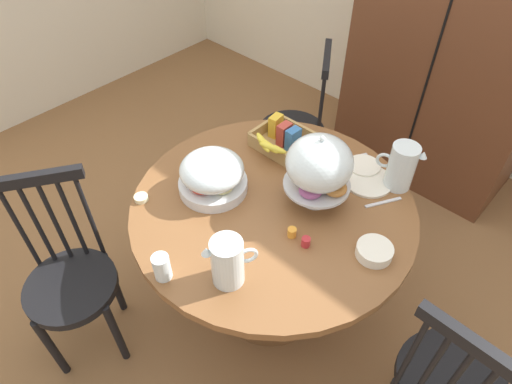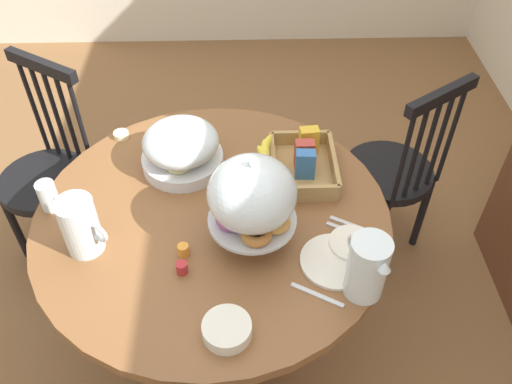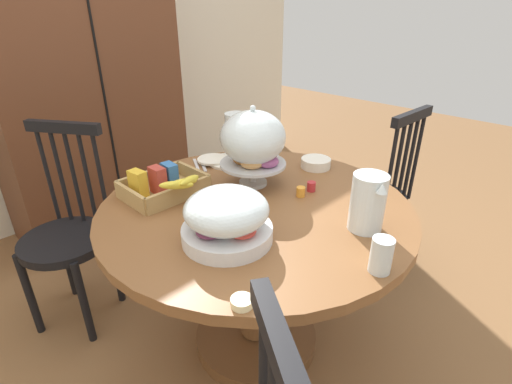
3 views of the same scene
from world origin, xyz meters
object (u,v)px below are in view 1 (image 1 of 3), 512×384
(cereal_basket, at_px, (284,141))
(butter_dish, at_px, (141,198))
(wooden_armoire, at_px, (460,31))
(cereal_bowl, at_px, (374,251))
(drinking_glass, at_px, (162,267))
(dining_table, at_px, (272,235))
(windsor_chair_near_window, at_px, (71,282))
(china_plate_small, at_px, (364,165))
(china_plate_large, at_px, (368,181))
(milk_pitcher, at_px, (228,263))
(windsor_chair_facing_door, at_px, (296,131))
(pastry_stand_with_dome, at_px, (319,166))
(fruit_platter_covered, at_px, (212,175))
(orange_juice_pitcher, at_px, (401,168))

(cereal_basket, distance_m, butter_dish, 0.72)
(wooden_armoire, xyz_separation_m, cereal_basket, (-0.24, -1.24, -0.20))
(cereal_basket, xyz_separation_m, butter_dish, (-0.22, -0.69, -0.03))
(cereal_bowl, distance_m, drinking_glass, 0.79)
(dining_table, distance_m, cereal_bowl, 0.52)
(windsor_chair_near_window, relative_size, china_plate_small, 6.50)
(cereal_bowl, bearing_deg, china_plate_large, 125.85)
(cereal_bowl, bearing_deg, drinking_glass, -129.96)
(wooden_armoire, height_order, milk_pitcher, wooden_armoire)
(dining_table, bearing_deg, cereal_basket, 123.77)
(windsor_chair_facing_door, bearing_deg, pastry_stand_with_dome, -46.46)
(milk_pitcher, height_order, butter_dish, milk_pitcher)
(fruit_platter_covered, distance_m, cereal_basket, 0.43)
(china_plate_large, bearing_deg, cereal_basket, -170.07)
(cereal_basket, bearing_deg, milk_pitcher, -64.14)
(dining_table, bearing_deg, pastry_stand_with_dome, 48.49)
(cereal_basket, bearing_deg, cereal_bowl, -21.08)
(windsor_chair_facing_door, relative_size, cereal_bowl, 6.96)
(dining_table, bearing_deg, windsor_chair_near_window, -124.07)
(orange_juice_pitcher, relative_size, cereal_basket, 0.68)
(orange_juice_pitcher, height_order, butter_dish, orange_juice_pitcher)
(fruit_platter_covered, bearing_deg, cereal_bowl, 13.39)
(china_plate_small, xyz_separation_m, cereal_bowl, (0.31, -0.40, 0.01))
(cereal_basket, relative_size, drinking_glass, 2.87)
(cereal_bowl, bearing_deg, pastry_stand_with_dome, 167.02)
(fruit_platter_covered, bearing_deg, wooden_armoire, 80.42)
(milk_pitcher, bearing_deg, drinking_glass, -139.52)
(china_plate_large, bearing_deg, windsor_chair_near_window, -122.53)
(wooden_armoire, bearing_deg, butter_dish, -103.42)
(orange_juice_pitcher, bearing_deg, cereal_basket, -164.99)
(pastry_stand_with_dome, xyz_separation_m, drinking_glass, (-0.17, -0.69, -0.14))
(pastry_stand_with_dome, distance_m, cereal_bowl, 0.39)
(drinking_glass, height_order, butter_dish, drinking_glass)
(windsor_chair_facing_door, height_order, fruit_platter_covered, windsor_chair_facing_door)
(china_plate_large, bearing_deg, dining_table, -119.41)
(orange_juice_pitcher, relative_size, drinking_glass, 1.94)
(pastry_stand_with_dome, xyz_separation_m, milk_pitcher, (0.02, -0.53, -0.10))
(pastry_stand_with_dome, distance_m, fruit_platter_covered, 0.46)
(pastry_stand_with_dome, distance_m, china_plate_small, 0.37)
(wooden_armoire, bearing_deg, windsor_chair_facing_door, -123.27)
(dining_table, distance_m, windsor_chair_facing_door, 0.91)
(china_plate_large, distance_m, drinking_glass, 0.98)
(milk_pitcher, relative_size, china_plate_large, 0.92)
(windsor_chair_facing_door, distance_m, pastry_stand_with_dome, 1.00)
(windsor_chair_facing_door, distance_m, milk_pitcher, 1.37)
(fruit_platter_covered, height_order, butter_dish, fruit_platter_covered)
(pastry_stand_with_dome, height_order, orange_juice_pitcher, pastry_stand_with_dome)
(butter_dish, bearing_deg, pastry_stand_with_dome, 42.75)
(wooden_armoire, xyz_separation_m, windsor_chair_facing_door, (-0.52, -0.79, -0.53))
(windsor_chair_near_window, height_order, fruit_platter_covered, windsor_chair_near_window)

